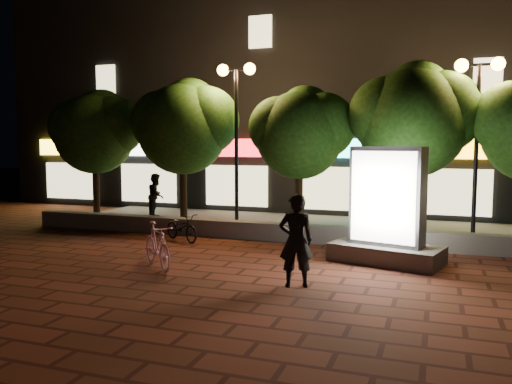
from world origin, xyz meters
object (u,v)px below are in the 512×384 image
at_px(scooter_parked, 182,227).
at_px(pedestrian, 156,195).
at_px(tree_mid, 302,129).
at_px(street_lamp_right, 478,102).
at_px(ad_kiosk, 387,216).
at_px(tree_left, 185,123).
at_px(rider, 296,240).
at_px(scooter_pink, 157,245).
at_px(tree_right, 414,116).
at_px(tree_far_left, 97,129).
at_px(street_lamp_left, 236,104).

height_order(scooter_parked, pedestrian, pedestrian).
relative_size(tree_mid, street_lamp_right, 0.90).
bearing_deg(pedestrian, ad_kiosk, -131.15).
height_order(tree_left, pedestrian, tree_left).
distance_m(tree_left, rider, 8.41).
relative_size(street_lamp_right, scooter_pink, 2.95).
relative_size(tree_right, rider, 2.77).
xyz_separation_m(ad_kiosk, scooter_parked, (-5.77, 0.74, -0.70)).
relative_size(tree_far_left, scooter_parked, 3.04).
bearing_deg(ad_kiosk, street_lamp_right, 55.18).
bearing_deg(street_lamp_right, tree_right, 170.90).
bearing_deg(scooter_pink, tree_right, -1.43).
relative_size(tree_left, street_lamp_left, 0.94).
xyz_separation_m(tree_far_left, street_lamp_left, (5.45, -0.26, 0.74)).
distance_m(ad_kiosk, scooter_parked, 5.86).
bearing_deg(street_lamp_right, street_lamp_left, 180.00).
relative_size(street_lamp_left, scooter_pink, 3.07).
xyz_separation_m(tree_mid, ad_kiosk, (2.90, -3.21, -2.12)).
height_order(tree_far_left, tree_mid, tree_far_left).
distance_m(street_lamp_left, ad_kiosk, 6.46).
distance_m(tree_left, scooter_parked, 4.08).
xyz_separation_m(tree_right, scooter_pink, (-5.21, -5.47, -3.06)).
relative_size(tree_left, tree_mid, 1.09).
bearing_deg(street_lamp_right, tree_left, 178.32).
relative_size(tree_far_left, street_lamp_right, 0.93).
relative_size(rider, pedestrian, 1.14).
height_order(street_lamp_right, rider, street_lamp_right).
height_order(tree_far_left, tree_left, tree_left).
xyz_separation_m(tree_left, ad_kiosk, (6.90, -3.21, -2.35)).
distance_m(tree_far_left, scooter_pink, 8.30).
bearing_deg(pedestrian, rider, -149.19).
relative_size(tree_far_left, street_lamp_left, 0.89).
xyz_separation_m(tree_right, street_lamp_right, (1.64, -0.26, 0.33)).
bearing_deg(rider, pedestrian, -66.09).
height_order(ad_kiosk, scooter_parked, ad_kiosk).
xyz_separation_m(street_lamp_left, scooter_pink, (0.15, -5.21, -3.52)).
distance_m(scooter_pink, rider, 3.39).
bearing_deg(tree_right, tree_mid, -180.00).
bearing_deg(tree_left, scooter_pink, -69.06).
bearing_deg(pedestrian, scooter_parked, -155.64).
distance_m(tree_left, street_lamp_right, 8.96).
bearing_deg(scooter_parked, tree_left, 54.78).
relative_size(street_lamp_left, pedestrian, 3.22).
bearing_deg(tree_left, scooter_parked, -65.36).
bearing_deg(tree_mid, rider, -76.37).
height_order(tree_left, scooter_pink, tree_left).
relative_size(scooter_pink, rider, 0.92).
xyz_separation_m(tree_left, tree_mid, (4.00, -0.00, -0.23)).
bearing_deg(street_lamp_left, rider, -58.32).
bearing_deg(tree_far_left, scooter_parked, -28.00).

